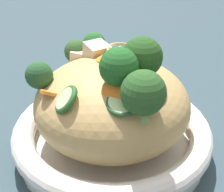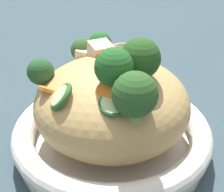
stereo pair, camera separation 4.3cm
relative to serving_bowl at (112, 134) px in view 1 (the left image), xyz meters
name	(u,v)px [view 1 (the left image)]	position (x,y,z in m)	size (l,w,h in m)	color
ground_plane	(112,148)	(0.00, 0.00, -0.03)	(3.00, 3.00, 0.00)	#31444C
serving_bowl	(112,134)	(0.00, 0.00, 0.00)	(0.29, 0.29, 0.05)	white
noodle_heap	(112,103)	(0.00, 0.00, 0.05)	(0.21, 0.21, 0.13)	tan
broccoli_florets	(114,68)	(0.02, 0.01, 0.12)	(0.16, 0.21, 0.09)	#9EC377
carrot_coins	(99,69)	(0.01, -0.02, 0.10)	(0.14, 0.13, 0.04)	orange
zucchini_slices	(101,82)	(0.03, 0.00, 0.10)	(0.16, 0.11, 0.05)	beige
chicken_chunks	(91,53)	(-0.03, -0.05, 0.11)	(0.04, 0.07, 0.04)	beige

